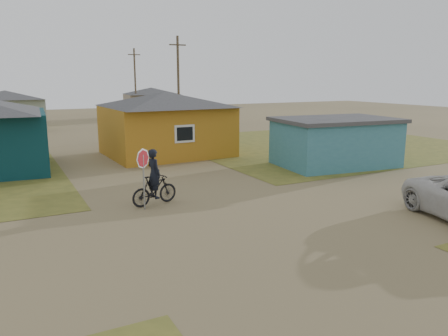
# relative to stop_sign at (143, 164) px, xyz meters

# --- Properties ---
(ground) EXTENTS (120.00, 120.00, 0.00)m
(ground) POSITION_rel_stop_sign_xyz_m (2.22, -3.30, -1.67)
(ground) COLOR olive
(grass_ne) EXTENTS (20.00, 18.00, 0.00)m
(grass_ne) POSITION_rel_stop_sign_xyz_m (16.22, 9.70, -1.67)
(grass_ne) COLOR olive
(grass_ne) RESTS_ON ground
(house_yellow) EXTENTS (7.72, 6.76, 3.90)m
(house_yellow) POSITION_rel_stop_sign_xyz_m (4.72, 10.70, 0.33)
(house_yellow) COLOR #B4771B
(house_yellow) RESTS_ON ground
(shed_turquoise) EXTENTS (6.71, 4.93, 2.60)m
(shed_turquoise) POSITION_rel_stop_sign_xyz_m (11.72, 3.20, -0.36)
(shed_turquoise) COLOR teal
(shed_turquoise) RESTS_ON ground
(house_pale_west) EXTENTS (7.04, 6.15, 3.60)m
(house_pale_west) POSITION_rel_stop_sign_xyz_m (-3.78, 30.70, 0.19)
(house_pale_west) COLOR gray
(house_pale_west) RESTS_ON ground
(house_beige_east) EXTENTS (6.95, 6.05, 3.60)m
(house_beige_east) POSITION_rel_stop_sign_xyz_m (12.22, 36.70, 0.19)
(house_beige_east) COLOR gray
(house_beige_east) RESTS_ON ground
(utility_pole_near) EXTENTS (1.40, 0.20, 8.00)m
(utility_pole_near) POSITION_rel_stop_sign_xyz_m (8.72, 18.70, 2.47)
(utility_pole_near) COLOR brown
(utility_pole_near) RESTS_ON ground
(utility_pole_far) EXTENTS (1.40, 0.20, 8.00)m
(utility_pole_far) POSITION_rel_stop_sign_xyz_m (9.72, 34.70, 2.47)
(utility_pole_far) COLOR brown
(utility_pole_far) RESTS_ON ground
(stop_sign) EXTENTS (0.72, 0.22, 2.25)m
(stop_sign) POSITION_rel_stop_sign_xyz_m (0.00, 0.00, 0.00)
(stop_sign) COLOR gray
(stop_sign) RESTS_ON ground
(cyclist) EXTENTS (1.96, 0.93, 2.14)m
(cyclist) POSITION_rel_stop_sign_xyz_m (0.52, 0.40, -0.89)
(cyclist) COLOR black
(cyclist) RESTS_ON ground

